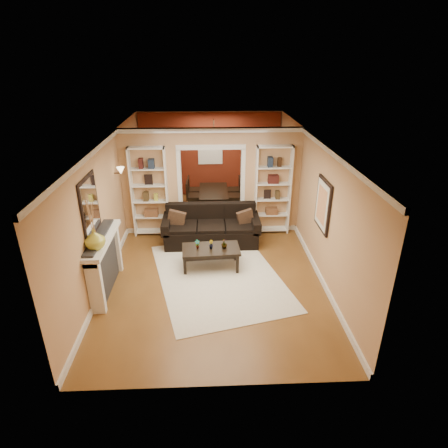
{
  "coord_description": "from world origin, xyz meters",
  "views": [
    {
      "loc": [
        -0.07,
        -7.89,
        4.32
      ],
      "look_at": [
        0.24,
        -0.8,
        1.08
      ],
      "focal_mm": 30.0,
      "sensor_mm": 36.0,
      "label": 1
    }
  ],
  "objects_px": {
    "bookshelf_right": "(273,191)",
    "dining_table": "(215,199)",
    "sofa": "(211,226)",
    "coffee_table": "(211,258)",
    "fireplace": "(106,264)",
    "bookshelf_left": "(150,192)"
  },
  "relations": [
    {
      "from": "sofa",
      "to": "bookshelf_left",
      "type": "distance_m",
      "value": 1.77
    },
    {
      "from": "sofa",
      "to": "bookshelf_right",
      "type": "xyz_separation_m",
      "value": [
        1.58,
        0.58,
        0.69
      ]
    },
    {
      "from": "coffee_table",
      "to": "bookshelf_right",
      "type": "xyz_separation_m",
      "value": [
        1.6,
        1.76,
        0.91
      ]
    },
    {
      "from": "coffee_table",
      "to": "fireplace",
      "type": "xyz_separation_m",
      "value": [
        -2.04,
        -0.77,
        0.34
      ]
    },
    {
      "from": "bookshelf_left",
      "to": "bookshelf_right",
      "type": "xyz_separation_m",
      "value": [
        3.1,
        0.0,
        0.0
      ]
    },
    {
      "from": "fireplace",
      "to": "dining_table",
      "type": "xyz_separation_m",
      "value": [
        2.19,
        4.33,
        -0.31
      ]
    },
    {
      "from": "sofa",
      "to": "coffee_table",
      "type": "relative_size",
      "value": 1.9
    },
    {
      "from": "coffee_table",
      "to": "bookshelf_left",
      "type": "bearing_deg",
      "value": 126.99
    },
    {
      "from": "sofa",
      "to": "fireplace",
      "type": "height_order",
      "value": "fireplace"
    },
    {
      "from": "coffee_table",
      "to": "bookshelf_left",
      "type": "relative_size",
      "value": 0.54
    },
    {
      "from": "bookshelf_right",
      "to": "sofa",
      "type": "bearing_deg",
      "value": -159.8
    },
    {
      "from": "sofa",
      "to": "coffee_table",
      "type": "bearing_deg",
      "value": -90.93
    },
    {
      "from": "sofa",
      "to": "coffee_table",
      "type": "height_order",
      "value": "sofa"
    },
    {
      "from": "bookshelf_right",
      "to": "dining_table",
      "type": "bearing_deg",
      "value": 128.79
    },
    {
      "from": "sofa",
      "to": "dining_table",
      "type": "height_order",
      "value": "sofa"
    },
    {
      "from": "dining_table",
      "to": "bookshelf_right",
      "type": "bearing_deg",
      "value": -141.21
    },
    {
      "from": "sofa",
      "to": "coffee_table",
      "type": "distance_m",
      "value": 1.2
    },
    {
      "from": "sofa",
      "to": "bookshelf_right",
      "type": "relative_size",
      "value": 1.03
    },
    {
      "from": "bookshelf_right",
      "to": "dining_table",
      "type": "relative_size",
      "value": 1.49
    },
    {
      "from": "bookshelf_right",
      "to": "fireplace",
      "type": "bearing_deg",
      "value": -145.2
    },
    {
      "from": "fireplace",
      "to": "sofa",
      "type": "bearing_deg",
      "value": 43.37
    },
    {
      "from": "sofa",
      "to": "bookshelf_left",
      "type": "bearing_deg",
      "value": 159.16
    }
  ]
}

